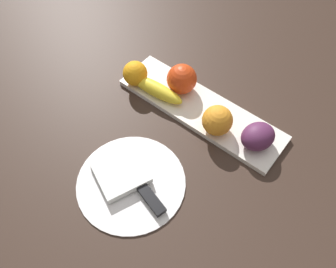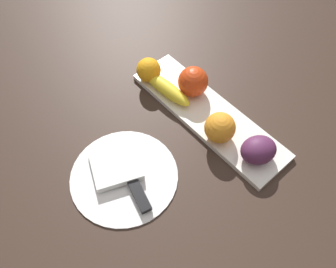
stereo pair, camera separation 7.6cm
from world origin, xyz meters
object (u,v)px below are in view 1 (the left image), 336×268
Objects in this scene: orange_near_apple at (217,120)px; folded_napkin at (120,172)px; fruit_tray at (200,109)px; apple at (182,79)px; orange_near_banana at (135,73)px; dinner_plate at (131,182)px; grape_bunch at (258,136)px; knife at (146,192)px; banana at (156,89)px.

orange_near_apple reaches higher than folded_napkin.
apple reaches higher than fruit_tray.
orange_near_banana reaches higher than dinner_plate.
fruit_tray is 0.17m from grape_bunch.
apple reaches higher than knife.
orange_near_banana is (0.07, 0.00, 0.01)m from banana.
banana is 0.07m from orange_near_banana.
dinner_plate is at bearing 129.54° from orange_near_banana.
dinner_plate is at bearing 90.00° from fruit_tray.
banana is at bearing 5.90° from grape_bunch.
grape_bunch is at bearing -100.75° from knife.
banana is at bearing 1.15° from orange_near_apple.
fruit_tray is at bearing -96.61° from folded_napkin.
fruit_tray is at bearing -2.41° from grape_bunch.
dinner_plate is at bearing 180.00° from folded_napkin.
grape_bunch reaches higher than folded_napkin.
knife is at bearing 99.55° from fruit_tray.
knife is (0.02, 0.23, -0.04)m from orange_near_apple.
orange_near_apple reaches higher than orange_near_banana.
knife reaches higher than fruit_tray.
orange_near_apple is 0.10m from grape_bunch.
fruit_tray is at bearing -66.09° from knife.
orange_near_banana is (0.11, 0.06, -0.01)m from apple.
fruit_tray is 1.84× the size of dinner_plate.
folded_napkin is at bearing 99.10° from apple.
knife reaches higher than dinner_plate.
grape_bunch is at bearing -175.12° from orange_near_banana.
banana reaches higher than knife.
orange_near_banana is at bearing 4.88° from grape_bunch.
knife is at bearing 83.98° from orange_near_apple.
folded_napkin is at bearing -73.55° from banana.
apple is 0.15m from orange_near_apple.
orange_near_apple is 0.25m from folded_napkin.
knife is at bearing -59.08° from banana.
fruit_tray is at bearing -168.80° from orange_near_banana.
orange_near_banana is 0.30m from dinner_plate.
fruit_tray is 5.76× the size of apple.
grape_bunch is at bearing -127.34° from folded_napkin.
grape_bunch reaches higher than dinner_plate.
apple is at bearing -52.62° from knife.
folded_napkin is at bearing 83.39° from fruit_tray.
folded_napkin is 0.61× the size of knife.
banana is 0.66× the size of dinner_plate.
banana reaches higher than dinner_plate.
folded_napkin reaches higher than knife.
grape_bunch is (-0.35, -0.03, -0.00)m from orange_near_banana.
grape_bunch is at bearing 1.59° from banana.
orange_near_banana is at bearing 1.04° from orange_near_apple.
orange_near_apple is (-0.07, 0.03, 0.04)m from fruit_tray.
orange_near_apple is (-0.18, -0.00, 0.02)m from banana.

